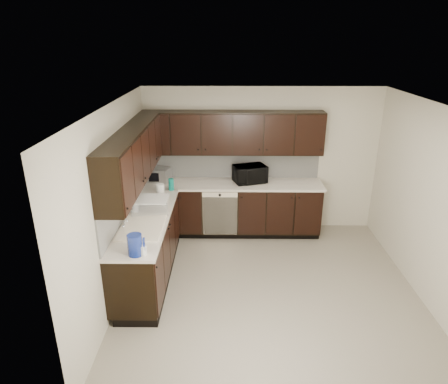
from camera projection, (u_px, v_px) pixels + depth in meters
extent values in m
plane|color=gray|center=(269.00, 289.00, 5.51)|extent=(4.00, 4.00, 0.00)
plane|color=white|center=(277.00, 106.00, 4.59)|extent=(4.00, 4.00, 0.00)
cube|color=beige|center=(261.00, 160.00, 6.91)|extent=(4.00, 0.02, 2.50)
cube|color=beige|center=(115.00, 205.00, 5.07)|extent=(0.02, 4.00, 2.50)
cube|color=beige|center=(431.00, 207.00, 5.03)|extent=(0.02, 4.00, 2.50)
cube|color=beige|center=(298.00, 305.00, 3.19)|extent=(4.00, 0.02, 2.50)
cube|color=black|center=(232.00, 209.00, 6.93)|extent=(3.00, 0.60, 0.90)
cube|color=black|center=(148.00, 249.00, 5.64)|extent=(0.60, 2.20, 0.90)
cube|color=black|center=(232.00, 229.00, 7.10)|extent=(3.00, 0.54, 0.10)
cube|color=black|center=(152.00, 273.00, 5.78)|extent=(0.54, 2.20, 0.10)
cube|color=silver|center=(232.00, 184.00, 6.76)|extent=(3.03, 0.63, 0.04)
cube|color=silver|center=(145.00, 219.00, 5.47)|extent=(0.63, 2.23, 0.04)
cube|color=beige|center=(232.00, 164.00, 6.93)|extent=(3.00, 0.02, 0.48)
cube|color=beige|center=(128.00, 193.00, 5.66)|extent=(0.02, 2.80, 0.48)
cube|color=black|center=(232.00, 133.00, 6.57)|extent=(3.00, 0.33, 0.70)
cube|color=black|center=(133.00, 156.00, 5.29)|extent=(0.33, 2.47, 0.70)
cube|color=#F6E7C9|center=(220.00, 213.00, 6.64)|extent=(0.58, 0.02, 0.78)
cube|color=#F6E7C9|center=(220.00, 195.00, 6.52)|extent=(0.58, 0.03, 0.08)
cylinder|color=black|center=(220.00, 195.00, 6.50)|extent=(0.04, 0.02, 0.04)
cube|color=#F6E7C9|center=(142.00, 227.00, 5.18)|extent=(0.54, 0.82, 0.03)
cube|color=#F6E7C9|center=(139.00, 240.00, 5.02)|extent=(0.42, 0.34, 0.16)
cube|color=#F6E7C9|center=(146.00, 226.00, 5.40)|extent=(0.42, 0.34, 0.16)
cylinder|color=silver|center=(124.00, 218.00, 5.14)|extent=(0.03, 0.03, 0.26)
cylinder|color=silver|center=(127.00, 210.00, 5.09)|extent=(0.14, 0.02, 0.02)
cylinder|color=#B2B2B7|center=(139.00, 238.00, 5.01)|extent=(0.20, 0.20, 0.10)
imported|color=black|center=(250.00, 174.00, 6.73)|extent=(0.61, 0.51, 0.29)
imported|color=gray|center=(142.00, 248.00, 4.50)|extent=(0.10, 0.10, 0.17)
imported|color=gray|center=(135.00, 204.00, 5.57)|extent=(0.12, 0.12, 0.25)
cube|color=#BCBCBF|center=(159.00, 175.00, 6.79)|extent=(0.42, 0.36, 0.23)
cube|color=silver|center=(150.00, 205.00, 5.61)|extent=(0.55, 0.44, 0.19)
cylinder|color=#102997|center=(135.00, 245.00, 4.48)|extent=(0.21, 0.21, 0.25)
cylinder|color=#0B7D6E|center=(171.00, 184.00, 6.40)|extent=(0.11, 0.11, 0.19)
cylinder|color=white|center=(160.00, 193.00, 5.95)|extent=(0.16, 0.16, 0.27)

